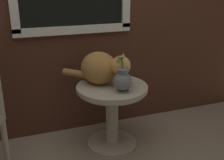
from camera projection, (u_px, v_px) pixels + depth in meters
name	position (u px, v px, depth m)	size (l,w,h in m)	color
wicker_side_table	(112.00, 104.00, 2.35)	(0.59, 0.59, 0.56)	#B2A893
cat	(101.00, 68.00, 2.29)	(0.48, 0.49, 0.28)	#AD7A3D
pewter_vase_with_ivy	(123.00, 80.00, 2.15)	(0.15, 0.15, 0.27)	slate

